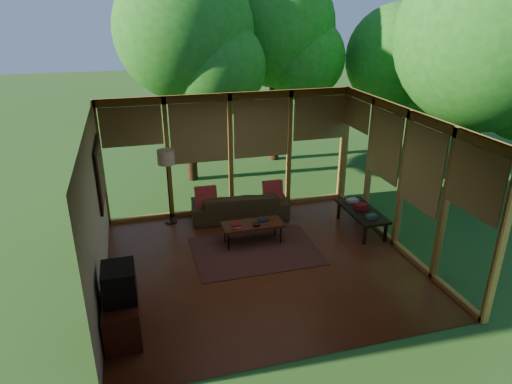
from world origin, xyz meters
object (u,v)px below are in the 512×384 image
object	(u,v)px
sofa	(240,205)
media_cabinet	(122,316)
television	(119,283)
coffee_table	(253,225)
floor_lamp	(166,161)
side_console	(362,212)

from	to	relation	value
sofa	media_cabinet	xyz separation A→B (m)	(-2.54, -3.29, -0.01)
media_cabinet	television	distance (m)	0.55
television	coffee_table	size ratio (longest dim) A/B	0.46
media_cabinet	television	size ratio (longest dim) A/B	1.82
media_cabinet	floor_lamp	world-z (taller)	floor_lamp
side_console	floor_lamp	bearing A→B (deg)	159.50
sofa	coffee_table	size ratio (longest dim) A/B	1.76
television	side_console	xyz separation A→B (m)	(4.85, 2.06, -0.44)
floor_lamp	sofa	bearing A→B (deg)	-7.49
television	floor_lamp	world-z (taller)	floor_lamp
floor_lamp	side_console	xyz separation A→B (m)	(3.84, -1.44, -1.00)
media_cabinet	side_console	world-z (taller)	media_cabinet
media_cabinet	television	world-z (taller)	television
floor_lamp	side_console	size ratio (longest dim) A/B	1.18
sofa	floor_lamp	xyz separation A→B (m)	(-1.51, 0.20, 1.10)
floor_lamp	media_cabinet	bearing A→B (deg)	-106.45
sofa	side_console	size ratio (longest dim) A/B	1.50
media_cabinet	floor_lamp	xyz separation A→B (m)	(1.03, 3.49, 1.11)
television	floor_lamp	size ratio (longest dim) A/B	0.33
side_console	coffee_table	bearing A→B (deg)	178.60
floor_lamp	coffee_table	xyz separation A→B (m)	(1.49, -1.38, -1.01)
sofa	side_console	distance (m)	2.64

